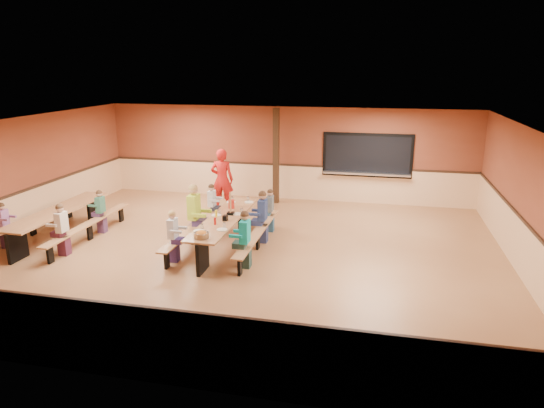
# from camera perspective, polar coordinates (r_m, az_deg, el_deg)

# --- Properties ---
(ground) EXTENTS (12.00, 12.00, 0.00)m
(ground) POSITION_cam_1_polar(r_m,az_deg,el_deg) (11.51, -3.14, -5.70)
(ground) COLOR brown
(ground) RESTS_ON ground
(room_envelope) EXTENTS (12.04, 10.04, 3.02)m
(room_envelope) POSITION_cam_1_polar(r_m,az_deg,el_deg) (11.27, -3.19, -2.43)
(room_envelope) COLOR brown
(room_envelope) RESTS_ON ground
(kitchen_pass_through) EXTENTS (2.78, 0.28, 1.38)m
(kitchen_pass_through) POSITION_cam_1_polar(r_m,az_deg,el_deg) (15.50, 11.14, 5.43)
(kitchen_pass_through) COLOR black
(kitchen_pass_through) RESTS_ON ground
(structural_post) EXTENTS (0.18, 0.18, 3.00)m
(structural_post) POSITION_cam_1_polar(r_m,az_deg,el_deg) (15.27, 0.48, 5.61)
(structural_post) COLOR black
(structural_post) RESTS_ON ground
(cafeteria_table_main) EXTENTS (1.91, 3.70, 0.74)m
(cafeteria_table_main) POSITION_cam_1_polar(r_m,az_deg,el_deg) (11.76, -5.59, -2.55)
(cafeteria_table_main) COLOR #A26B40
(cafeteria_table_main) RESTS_ON ground
(cafeteria_table_second) EXTENTS (1.91, 3.70, 0.74)m
(cafeteria_table_second) POSITION_cam_1_polar(r_m,az_deg,el_deg) (13.44, -23.74, -1.49)
(cafeteria_table_second) COLOR #A26B40
(cafeteria_table_second) RESTS_ON ground
(seated_child_white_left) EXTENTS (0.35, 0.29, 1.17)m
(seated_child_white_left) POSITION_cam_1_polar(r_m,az_deg,el_deg) (11.00, -11.56, -3.79)
(seated_child_white_left) COLOR silver
(seated_child_white_left) RESTS_ON ground
(seated_adult_yellow) EXTENTS (0.49, 0.40, 1.45)m
(seated_adult_yellow) POSITION_cam_1_polar(r_m,az_deg,el_deg) (12.09, -9.14, -1.16)
(seated_adult_yellow) COLOR #B0CD32
(seated_adult_yellow) RESTS_ON ground
(seated_child_grey_left) EXTENTS (0.34, 0.28, 1.16)m
(seated_child_grey_left) POSITION_cam_1_polar(r_m,az_deg,el_deg) (13.30, -7.08, -0.16)
(seated_child_grey_left) COLOR silver
(seated_child_grey_left) RESTS_ON ground
(seated_child_teal_right) EXTENTS (0.39, 0.32, 1.26)m
(seated_child_teal_right) POSITION_cam_1_polar(r_m,az_deg,el_deg) (10.47, -3.20, -4.25)
(seated_child_teal_right) COLOR #109C9C
(seated_child_teal_right) RESTS_ON ground
(seated_child_navy_right) EXTENTS (0.41, 0.33, 1.29)m
(seated_child_navy_right) POSITION_cam_1_polar(r_m,az_deg,el_deg) (11.95, -1.12, -1.57)
(seated_child_navy_right) COLOR navy
(seated_child_navy_right) RESTS_ON ground
(seated_child_char_right) EXTENTS (0.33, 0.27, 1.13)m
(seated_child_char_right) POSITION_cam_1_polar(r_m,az_deg,el_deg) (12.76, -0.23, -0.80)
(seated_child_char_right) COLOR #4B5255
(seated_child_char_right) RESTS_ON ground
(seated_child_purple_sec) EXTENTS (0.32, 0.26, 1.11)m
(seated_child_purple_sec) POSITION_cam_1_polar(r_m,az_deg,el_deg) (13.25, -28.97, -2.26)
(seated_child_purple_sec) COLOR #9A5F95
(seated_child_purple_sec) RESTS_ON ground
(seated_child_green_sec) EXTENTS (0.33, 0.27, 1.13)m
(seated_child_green_sec) POSITION_cam_1_polar(r_m,az_deg,el_deg) (13.43, -19.48, -0.87)
(seated_child_green_sec) COLOR #31664F
(seated_child_green_sec) RESTS_ON ground
(seated_child_tan_sec) EXTENTS (0.37, 0.30, 1.21)m
(seated_child_tan_sec) POSITION_cam_1_polar(r_m,az_deg,el_deg) (12.15, -23.45, -2.82)
(seated_child_tan_sec) COLOR beige
(seated_child_tan_sec) RESTS_ON ground
(standing_woman) EXTENTS (0.73, 0.53, 1.88)m
(standing_woman) POSITION_cam_1_polar(r_m,az_deg,el_deg) (14.68, -5.90, 2.88)
(standing_woman) COLOR red
(standing_woman) RESTS_ON ground
(punch_pitcher) EXTENTS (0.16, 0.16, 0.22)m
(punch_pitcher) POSITION_cam_1_polar(r_m,az_deg,el_deg) (12.39, -4.80, 0.01)
(punch_pitcher) COLOR red
(punch_pitcher) RESTS_ON cafeteria_table_main
(chip_bowl) EXTENTS (0.32, 0.32, 0.15)m
(chip_bowl) POSITION_cam_1_polar(r_m,az_deg,el_deg) (10.34, -8.31, -3.58)
(chip_bowl) COLOR orange
(chip_bowl) RESTS_ON cafeteria_table_main
(napkin_dispenser) EXTENTS (0.10, 0.14, 0.13)m
(napkin_dispenser) POSITION_cam_1_polar(r_m,az_deg,el_deg) (11.42, -5.53, -1.64)
(napkin_dispenser) COLOR black
(napkin_dispenser) RESTS_ON cafeteria_table_main
(condiment_mustard) EXTENTS (0.06, 0.06, 0.17)m
(condiment_mustard) POSITION_cam_1_polar(r_m,az_deg,el_deg) (11.71, -6.59, -1.11)
(condiment_mustard) COLOR yellow
(condiment_mustard) RESTS_ON cafeteria_table_main
(condiment_ketchup) EXTENTS (0.06, 0.06, 0.17)m
(condiment_ketchup) POSITION_cam_1_polar(r_m,az_deg,el_deg) (11.15, -6.72, -2.00)
(condiment_ketchup) COLOR #B2140F
(condiment_ketchup) RESTS_ON cafeteria_table_main
(table_paddle) EXTENTS (0.16, 0.16, 0.56)m
(table_paddle) POSITION_cam_1_polar(r_m,az_deg,el_deg) (11.85, -4.90, -0.60)
(table_paddle) COLOR black
(table_paddle) RESTS_ON cafeteria_table_main
(place_settings) EXTENTS (0.65, 3.30, 0.11)m
(place_settings) POSITION_cam_1_polar(r_m,az_deg,el_deg) (11.67, -5.63, -1.30)
(place_settings) COLOR beige
(place_settings) RESTS_ON cafeteria_table_main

